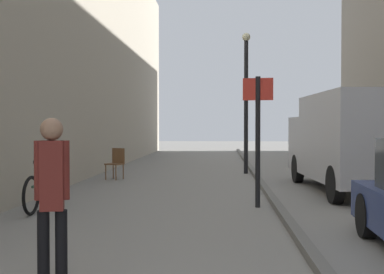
{
  "coord_description": "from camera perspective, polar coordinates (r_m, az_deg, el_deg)",
  "views": [
    {
      "loc": [
        0.48,
        -1.26,
        1.63
      ],
      "look_at": [
        -0.12,
        9.24,
        1.39
      ],
      "focal_mm": 47.58,
      "sensor_mm": 36.0,
      "label": 1
    }
  ],
  "objects": [
    {
      "name": "delivery_van",
      "position": [
        13.07,
        17.28,
        -0.31
      ],
      "size": [
        2.22,
        5.65,
        2.38
      ],
      "rotation": [
        0.0,
        0.0,
        0.05
      ],
      "color": "#B7B7BC",
      "rests_on": "ground_plane"
    },
    {
      "name": "ground_plane",
      "position": [
        13.37,
        1.2,
        -5.71
      ],
      "size": [
        80.0,
        80.0,
        0.0
      ],
      "primitive_type": "plane",
      "color": "gray"
    },
    {
      "name": "lamp_post",
      "position": [
        17.35,
        6.08,
        4.89
      ],
      "size": [
        0.28,
        0.28,
        4.76
      ],
      "color": "black",
      "rests_on": "ground_plane"
    },
    {
      "name": "cafe_chair_near_window",
      "position": [
        15.59,
        -8.49,
        -2.71
      ],
      "size": [
        0.58,
        0.58,
        0.94
      ],
      "rotation": [
        0.0,
        0.0,
        2.72
      ],
      "color": "brown",
      "rests_on": "ground_plane"
    },
    {
      "name": "kerb_strip",
      "position": [
        13.4,
        8.0,
        -5.45
      ],
      "size": [
        0.16,
        40.0,
        0.12
      ],
      "primitive_type": "cube",
      "color": "#615F5B",
      "rests_on": "ground_plane"
    },
    {
      "name": "building_facade_left",
      "position": [
        14.54,
        -17.79,
        13.55
      ],
      "size": [
        2.01,
        40.0,
        9.46
      ],
      "primitive_type": "cube",
      "color": "#BCB29E",
      "rests_on": "ground_plane"
    },
    {
      "name": "street_sign_post",
      "position": [
        10.17,
        7.39,
        0.81
      ],
      "size": [
        0.6,
        0.11,
        2.6
      ],
      "rotation": [
        0.0,
        0.0,
        3.0
      ],
      "color": "black",
      "rests_on": "ground_plane"
    },
    {
      "name": "bicycle_leaning",
      "position": [
        10.18,
        -16.43,
        -5.8
      ],
      "size": [
        0.13,
        1.77,
        0.98
      ],
      "rotation": [
        0.0,
        0.0,
        -0.04
      ],
      "color": "black",
      "rests_on": "ground_plane"
    },
    {
      "name": "pedestrian_main_foreground",
      "position": [
        5.17,
        -15.42,
        -5.91
      ],
      "size": [
        0.33,
        0.23,
        1.7
      ],
      "rotation": [
        0.0,
        0.0,
        0.23
      ],
      "color": "black",
      "rests_on": "ground_plane"
    }
  ]
}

